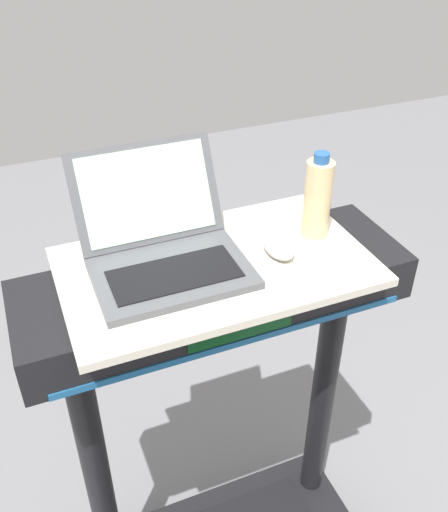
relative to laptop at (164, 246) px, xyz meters
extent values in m
cylinder|color=black|center=(-0.23, -0.04, -0.61)|extent=(0.07, 0.07, 0.87)
cylinder|color=black|center=(0.45, -0.04, -0.61)|extent=(0.07, 0.07, 0.87)
cube|color=black|center=(0.11, -0.04, -0.12)|extent=(0.90, 0.28, 0.11)
cube|color=#0C3F19|center=(0.11, -0.18, -0.12)|extent=(0.24, 0.01, 0.06)
cube|color=#1E598C|center=(0.11, -0.18, -0.17)|extent=(0.81, 0.00, 0.02)
cube|color=beige|center=(0.11, -0.04, -0.06)|extent=(0.68, 0.41, 0.02)
cube|color=#515459|center=(0.00, -0.05, -0.04)|extent=(0.33, 0.23, 0.02)
cube|color=black|center=(0.00, -0.07, -0.03)|extent=(0.27, 0.13, 0.00)
cube|color=#515459|center=(0.00, 0.11, 0.07)|extent=(0.33, 0.11, 0.21)
cube|color=#B2E0B7|center=(0.00, 0.11, 0.08)|extent=(0.29, 0.09, 0.18)
ellipsoid|color=#B2B2B7|center=(0.25, -0.06, -0.03)|extent=(0.06, 0.10, 0.03)
cylinder|color=beige|center=(0.37, -0.02, 0.05)|extent=(0.06, 0.06, 0.19)
cylinder|color=#2659A5|center=(0.37, -0.02, 0.15)|extent=(0.04, 0.04, 0.02)
camera|label=1|loc=(-0.27, -1.01, 0.69)|focal=40.12mm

